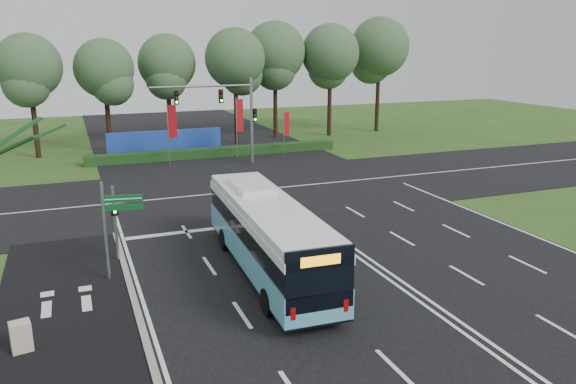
% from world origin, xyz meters
% --- Properties ---
extents(ground, '(120.00, 120.00, 0.00)m').
position_xyz_m(ground, '(0.00, 0.00, 0.00)').
color(ground, '#2E4E1A').
rests_on(ground, ground).
extents(road_main, '(20.00, 120.00, 0.04)m').
position_xyz_m(road_main, '(0.00, 0.00, 0.02)').
color(road_main, black).
rests_on(road_main, ground).
extents(road_cross, '(120.00, 14.00, 0.05)m').
position_xyz_m(road_cross, '(0.00, 12.00, 0.03)').
color(road_cross, black).
rests_on(road_cross, ground).
extents(bike_path, '(5.00, 18.00, 0.06)m').
position_xyz_m(bike_path, '(-12.50, -3.00, 0.03)').
color(bike_path, black).
rests_on(bike_path, ground).
extents(kerb_strip, '(0.25, 18.00, 0.12)m').
position_xyz_m(kerb_strip, '(-10.10, -3.00, 0.06)').
color(kerb_strip, gray).
rests_on(kerb_strip, ground).
extents(city_bus, '(2.98, 11.95, 3.40)m').
position_xyz_m(city_bus, '(-4.41, -1.60, 1.71)').
color(city_bus, '#52A6BF').
rests_on(city_bus, ground).
extents(pedestrian_signal, '(0.33, 0.42, 3.48)m').
position_xyz_m(pedestrian_signal, '(-10.27, 2.20, 1.90)').
color(pedestrian_signal, gray).
rests_on(pedestrian_signal, ground).
extents(street_sign, '(1.62, 0.37, 4.21)m').
position_xyz_m(street_sign, '(-10.48, 0.03, 2.64)').
color(street_sign, gray).
rests_on(street_sign, ground).
extents(utility_cabinet, '(0.71, 0.62, 1.04)m').
position_xyz_m(utility_cabinet, '(-13.83, -4.80, 0.52)').
color(utility_cabinet, beige).
rests_on(utility_cabinet, ground).
extents(banner_flag_left, '(0.72, 0.21, 4.97)m').
position_xyz_m(banner_flag_left, '(-4.17, 22.46, 3.22)').
color(banner_flag_left, gray).
rests_on(banner_flag_left, ground).
extents(banner_flag_mid, '(0.72, 0.32, 5.17)m').
position_xyz_m(banner_flag_mid, '(1.76, 23.33, 3.34)').
color(banner_flag_mid, gray).
rests_on(banner_flag_mid, ground).
extents(banner_flag_right, '(0.56, 0.20, 3.91)m').
position_xyz_m(banner_flag_right, '(5.88, 22.86, 2.58)').
color(banner_flag_right, gray).
rests_on(banner_flag_right, ground).
extents(traffic_light_gantry, '(8.41, 0.28, 7.00)m').
position_xyz_m(traffic_light_gantry, '(0.21, 20.50, 4.66)').
color(traffic_light_gantry, gray).
rests_on(traffic_light_gantry, ground).
extents(hedge, '(22.00, 1.20, 0.80)m').
position_xyz_m(hedge, '(0.00, 24.50, 0.40)').
color(hedge, '#163513').
rests_on(hedge, ground).
extents(blue_hoarding, '(10.00, 0.30, 2.20)m').
position_xyz_m(blue_hoarding, '(-4.00, 27.00, 1.10)').
color(blue_hoarding, '#1F43AC').
rests_on(blue_hoarding, ground).
extents(eucalyptus_row, '(47.33, 8.96, 12.52)m').
position_xyz_m(eucalyptus_row, '(2.83, 31.69, 8.32)').
color(eucalyptus_row, black).
rests_on(eucalyptus_row, ground).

